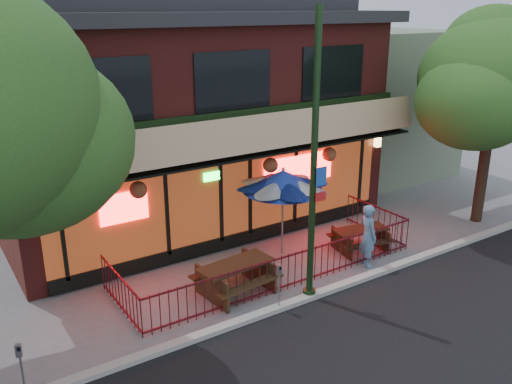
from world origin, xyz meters
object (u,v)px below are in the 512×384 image
patio_umbrella (283,181)px  parking_meter_near (279,280)px  street_tree_right (495,73)px  picnic_table_right (360,236)px  street_light (313,178)px  pedestrian (368,235)px  picnic_table_left (236,274)px  parking_meter_far (21,363)px

patio_umbrella → parking_meter_near: size_ratio=2.23×
street_tree_right → picnic_table_right: size_ratio=3.83×
street_light → pedestrian: bearing=11.6°
picnic_table_right → street_tree_right: bearing=-4.0°
picnic_table_left → street_light: bearing=-39.6°
patio_umbrella → pedestrian: (1.54, -1.93, -1.36)m
parking_meter_near → parking_meter_far: (-5.77, -0.00, 0.01)m
picnic_table_right → parking_meter_far: bearing=-171.7°
street_light → parking_meter_near: size_ratio=5.87×
pedestrian → street_tree_right: bearing=-72.7°
picnic_table_right → parking_meter_far: 9.88m
picnic_table_left → parking_meter_near: parking_meter_near is taller
street_tree_right → patio_umbrella: size_ratio=2.65×
patio_umbrella → parking_meter_far: size_ratio=2.21×
picnic_table_left → picnic_table_right: bearing=2.0°
parking_meter_far → parking_meter_near: bearing=0.0°
picnic_table_right → parking_meter_far: (-9.77, -1.42, 0.36)m
picnic_table_left → parking_meter_far: 5.49m
street_tree_right → picnic_table_right: (-5.05, 0.35, -4.50)m
pedestrian → parking_meter_near: 3.50m
picnic_table_right → patio_umbrella: bearing=152.3°
parking_meter_near → parking_meter_far: parking_meter_far is taller
pedestrian → picnic_table_right: bearing=-20.8°
patio_umbrella → pedestrian: size_ratio=1.46×
parking_meter_near → pedestrian: bearing=9.6°
patio_umbrella → parking_meter_far: 8.21m
street_tree_right → pedestrian: street_tree_right is taller
parking_meter_near → street_tree_right: bearing=6.7°
street_tree_right → parking_meter_far: bearing=-175.9°
parking_meter_near → parking_meter_far: 5.77m
picnic_table_right → parking_meter_near: parking_meter_near is taller
patio_umbrella → parking_meter_near: (-1.91, -2.51, -1.46)m
street_light → parking_meter_far: 7.16m
street_tree_right → picnic_table_left: size_ratio=3.40×
patio_umbrella → pedestrian: bearing=-51.5°
parking_meter_near → parking_meter_far: size_ratio=0.99×
pedestrian → parking_meter_far: size_ratio=1.51×
parking_meter_far → picnic_table_left: bearing=13.3°
picnic_table_left → pedestrian: (3.88, -0.68, 0.37)m
picnic_table_right → parking_meter_near: 4.26m
pedestrian → parking_meter_near: (-3.45, -0.58, -0.10)m
street_light → parking_meter_far: street_light is taller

